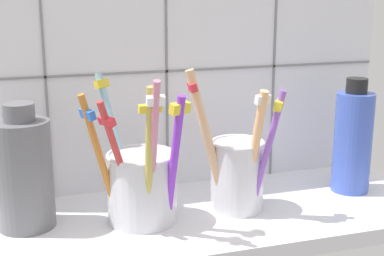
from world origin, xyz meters
TOP-DOWN VIEW (x-y plane):
  - counter_slab at (0.00, 0.00)cm, footprint 64.00×22.00cm
  - tile_wall_back at (-0.00, 12.00)cm, footprint 64.00×2.20cm
  - toothbrush_cup_left at (-6.24, -0.68)cm, footprint 12.08×14.00cm
  - toothbrush_cup_right at (6.03, -0.67)cm, footprint 11.62×8.27cm
  - ceramic_vase at (-19.55, 2.53)cm, footprint 6.69×6.69cm
  - soap_bottle at (23.60, 1.36)cm, footprint 5.17×5.17cm

SIDE VIEW (x-z plane):
  - counter_slab at x=0.00cm, z-range 0.00..2.00cm
  - toothbrush_cup_left at x=-6.24cm, z-range -2.24..16.21cm
  - toothbrush_cup_right at x=6.03cm, z-range -2.02..16.36cm
  - ceramic_vase at x=-19.55cm, z-range 1.29..16.19cm
  - soap_bottle at x=23.60cm, z-range 1.33..17.08cm
  - tile_wall_back at x=0.00cm, z-range 0.00..45.00cm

